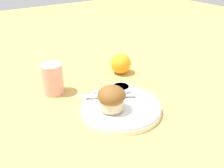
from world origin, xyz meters
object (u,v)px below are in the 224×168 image
orange_fruit (121,63)px  muffin (111,97)px  butter_knife (108,95)px  juice_glass (52,79)px

orange_fruit → muffin: bearing=-131.9°
butter_knife → orange_fruit: bearing=74.0°
orange_fruit → juice_glass: (-0.25, 0.00, 0.01)m
butter_knife → muffin: bearing=-85.1°
muffin → butter_knife: (0.03, 0.05, -0.03)m
muffin → orange_fruit: bearing=48.1°
muffin → juice_glass: bearing=112.6°
muffin → butter_knife: bearing=64.2°
juice_glass → orange_fruit: bearing=-0.4°
muffin → orange_fruit: muffin is taller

